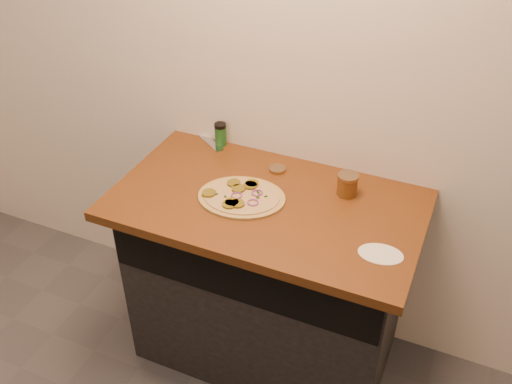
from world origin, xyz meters
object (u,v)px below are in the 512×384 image
at_px(chefs_knife, 202,134).
at_px(spice_shaker, 220,134).
at_px(pizza, 241,197).
at_px(salsa_jar, 347,184).

distance_m(chefs_knife, spice_shaker, 0.13).
distance_m(pizza, spice_shaker, 0.42).
height_order(salsa_jar, spice_shaker, spice_shaker).
xyz_separation_m(chefs_knife, spice_shaker, (0.11, -0.04, 0.05)).
height_order(pizza, spice_shaker, spice_shaker).
distance_m(salsa_jar, spice_shaker, 0.63).
bearing_deg(salsa_jar, spice_shaker, 167.23).
relative_size(pizza, salsa_jar, 4.41).
height_order(chefs_knife, salsa_jar, salsa_jar).
distance_m(pizza, salsa_jar, 0.41).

